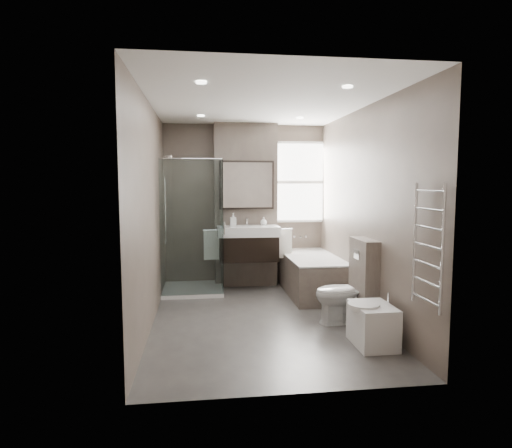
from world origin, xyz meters
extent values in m
cube|color=#474441|center=(0.00, 0.00, -0.03)|extent=(2.65, 3.85, 0.05)
cube|color=silver|center=(0.00, 0.00, 2.62)|extent=(2.65, 3.85, 0.05)
cube|color=#64574D|center=(0.00, 1.92, 1.30)|extent=(2.65, 0.05, 2.60)
cube|color=#64574D|center=(0.00, -1.92, 1.30)|extent=(2.65, 0.05, 2.60)
cube|color=#64574D|center=(-1.32, 0.00, 1.30)|extent=(0.05, 3.85, 2.60)
cube|color=#64574D|center=(1.32, 0.00, 1.30)|extent=(0.05, 3.85, 2.60)
cube|color=#5E534A|center=(0.00, 1.77, 1.30)|extent=(1.00, 0.25, 2.60)
cube|color=black|center=(0.00, 1.42, 0.66)|extent=(0.90, 0.45, 0.38)
cube|color=white|center=(0.00, 1.42, 0.92)|extent=(0.95, 0.47, 0.15)
cylinder|color=silver|center=(0.00, 1.59, 1.06)|extent=(0.03, 0.03, 0.12)
cylinder|color=silver|center=(0.00, 1.53, 1.11)|extent=(0.02, 0.12, 0.02)
cube|color=black|center=(0.00, 1.62, 1.63)|extent=(0.86, 0.06, 0.76)
cube|color=white|center=(0.00, 1.58, 1.63)|extent=(0.80, 0.02, 0.70)
cube|color=silver|center=(-0.56, 1.40, 0.72)|extent=(0.24, 0.06, 0.44)
cube|color=silver|center=(0.56, 1.40, 0.72)|extent=(0.24, 0.06, 0.44)
cube|color=white|center=(-0.85, 1.45, 0.03)|extent=(0.90, 0.90, 0.06)
cube|color=white|center=(-0.85, 1.01, 1.03)|extent=(0.88, 0.01, 1.94)
cube|color=white|center=(-0.41, 1.45, 1.03)|extent=(0.01, 0.88, 1.94)
cylinder|color=silver|center=(-1.25, 1.45, 1.25)|extent=(0.02, 0.02, 1.00)
cube|color=#5E534A|center=(0.93, 1.10, 0.28)|extent=(0.75, 1.60, 0.55)
cube|color=white|center=(0.93, 1.10, 0.56)|extent=(0.75, 1.60, 0.03)
cube|color=white|center=(0.93, 1.10, 0.49)|extent=(0.61, 1.42, 0.12)
cube|color=white|center=(0.90, 1.88, 1.67)|extent=(0.98, 0.04, 1.33)
cube|color=white|center=(0.90, 1.85, 1.67)|extent=(0.90, 0.01, 1.25)
cube|color=white|center=(0.90, 1.85, 1.68)|extent=(0.90, 0.01, 0.05)
imported|color=white|center=(0.97, -0.27, 0.36)|extent=(0.73, 0.46, 0.72)
cube|color=#5E534A|center=(1.21, -0.25, 0.50)|extent=(0.18, 0.55, 1.00)
cube|color=silver|center=(1.11, -0.25, 0.82)|extent=(0.01, 0.16, 0.11)
cube|color=white|center=(1.02, -1.00, 0.21)|extent=(0.38, 0.53, 0.42)
cylinder|color=white|center=(0.91, -1.00, 0.42)|extent=(0.32, 0.32, 0.05)
cylinder|color=silver|center=(1.18, -1.00, 0.50)|extent=(0.02, 0.02, 0.10)
cylinder|color=silver|center=(1.25, -1.83, 1.12)|extent=(0.03, 0.03, 1.10)
cylinder|color=silver|center=(1.25, -1.37, 1.12)|extent=(0.03, 0.03, 1.10)
cube|color=silver|center=(1.25, -1.60, 1.12)|extent=(0.02, 0.46, 1.00)
imported|color=white|center=(-0.23, 1.44, 1.10)|extent=(0.09, 0.09, 0.20)
imported|color=white|center=(0.26, 1.54, 1.07)|extent=(0.10, 0.10, 0.13)
camera|label=1|loc=(-0.72, -5.07, 1.67)|focal=30.00mm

